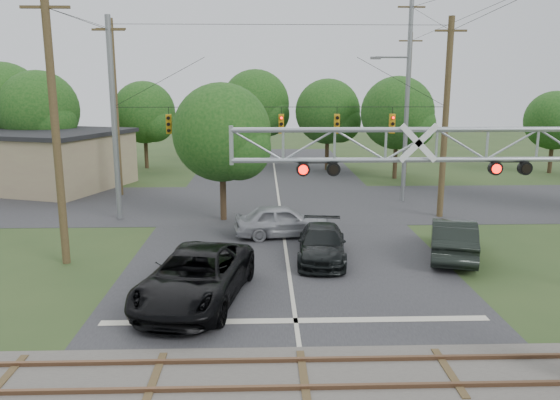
{
  "coord_description": "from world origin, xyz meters",
  "views": [
    {
      "loc": [
        -1.05,
        -11.45,
        7.75
      ],
      "look_at": [
        -0.46,
        7.5,
        3.73
      ],
      "focal_mm": 35.0,
      "sensor_mm": 36.0,
      "label": 1
    }
  ],
  "objects_px": {
    "pickup_black": "(196,277)",
    "sedan_silver": "(282,221)",
    "crossing_gantry": "(508,211)",
    "traffic_signal_span": "(298,121)",
    "commercial_building": "(3,157)",
    "car_dark": "(322,244)",
    "streetlight": "(403,121)"
  },
  "relations": [
    {
      "from": "pickup_black",
      "to": "sedan_silver",
      "type": "relative_size",
      "value": 1.38
    },
    {
      "from": "crossing_gantry",
      "to": "sedan_silver",
      "type": "bearing_deg",
      "value": 109.76
    },
    {
      "from": "traffic_signal_span",
      "to": "crossing_gantry",
      "type": "bearing_deg",
      "value": -77.34
    },
    {
      "from": "crossing_gantry",
      "to": "pickup_black",
      "type": "xyz_separation_m",
      "value": [
        -8.58,
        5.69,
        -3.69
      ]
    },
    {
      "from": "crossing_gantry",
      "to": "sedan_silver",
      "type": "relative_size",
      "value": 2.13
    },
    {
      "from": "traffic_signal_span",
      "to": "commercial_building",
      "type": "height_order",
      "value": "traffic_signal_span"
    },
    {
      "from": "sedan_silver",
      "to": "commercial_building",
      "type": "bearing_deg",
      "value": 45.6
    },
    {
      "from": "crossing_gantry",
      "to": "car_dark",
      "type": "height_order",
      "value": "crossing_gantry"
    },
    {
      "from": "sedan_silver",
      "to": "commercial_building",
      "type": "height_order",
      "value": "commercial_building"
    },
    {
      "from": "traffic_signal_span",
      "to": "pickup_black",
      "type": "distance_m",
      "value": 14.26
    },
    {
      "from": "crossing_gantry",
      "to": "car_dark",
      "type": "relative_size",
      "value": 2.05
    },
    {
      "from": "pickup_black",
      "to": "traffic_signal_span",
      "type": "bearing_deg",
      "value": 81.44
    },
    {
      "from": "crossing_gantry",
      "to": "commercial_building",
      "type": "height_order",
      "value": "crossing_gantry"
    },
    {
      "from": "crossing_gantry",
      "to": "car_dark",
      "type": "bearing_deg",
      "value": 108.61
    },
    {
      "from": "pickup_black",
      "to": "car_dark",
      "type": "bearing_deg",
      "value": 53.56
    },
    {
      "from": "traffic_signal_span",
      "to": "streetlight",
      "type": "relative_size",
      "value": 2.0
    },
    {
      "from": "pickup_black",
      "to": "sedan_silver",
      "type": "distance_m",
      "value": 9.27
    },
    {
      "from": "pickup_black",
      "to": "sedan_silver",
      "type": "xyz_separation_m",
      "value": [
        3.44,
        8.61,
        -0.11
      ]
    },
    {
      "from": "crossing_gantry",
      "to": "traffic_signal_span",
      "type": "bearing_deg",
      "value": 102.66
    },
    {
      "from": "commercial_building",
      "to": "crossing_gantry",
      "type": "bearing_deg",
      "value": -29.87
    },
    {
      "from": "crossing_gantry",
      "to": "streetlight",
      "type": "distance_m",
      "value": 22.93
    },
    {
      "from": "car_dark",
      "to": "crossing_gantry",
      "type": "bearing_deg",
      "value": -65.49
    },
    {
      "from": "pickup_black",
      "to": "commercial_building",
      "type": "bearing_deg",
      "value": 137.13
    },
    {
      "from": "car_dark",
      "to": "streetlight",
      "type": "xyz_separation_m",
      "value": [
        6.58,
        12.32,
        4.67
      ]
    },
    {
      "from": "sedan_silver",
      "to": "streetlight",
      "type": "relative_size",
      "value": 0.51
    },
    {
      "from": "sedan_silver",
      "to": "streetlight",
      "type": "bearing_deg",
      "value": -52.35
    },
    {
      "from": "car_dark",
      "to": "sedan_silver",
      "type": "height_order",
      "value": "sedan_silver"
    },
    {
      "from": "commercial_building",
      "to": "streetlight",
      "type": "bearing_deg",
      "value": 4.84
    },
    {
      "from": "commercial_building",
      "to": "pickup_black",
      "type": "bearing_deg",
      "value": -34.95
    },
    {
      "from": "pickup_black",
      "to": "commercial_building",
      "type": "distance_m",
      "value": 30.22
    },
    {
      "from": "crossing_gantry",
      "to": "streetlight",
      "type": "relative_size",
      "value": 1.09
    },
    {
      "from": "crossing_gantry",
      "to": "traffic_signal_span",
      "type": "xyz_separation_m",
      "value": [
        -4.13,
        18.37,
        1.08
      ]
    }
  ]
}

